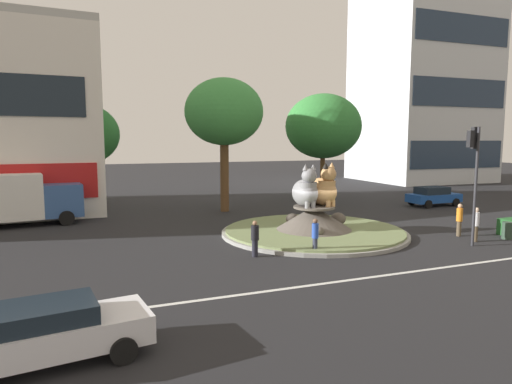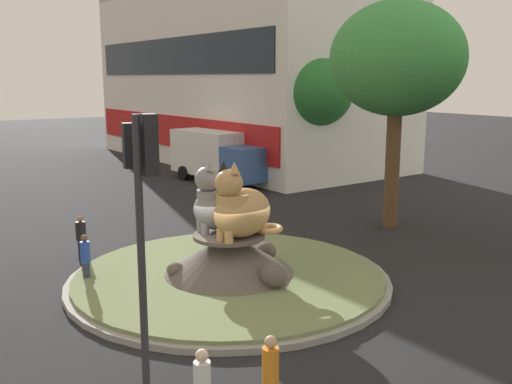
# 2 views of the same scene
# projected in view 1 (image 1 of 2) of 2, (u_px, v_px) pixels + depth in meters

# --- Properties ---
(ground_plane) EXTENTS (160.00, 160.00, 0.00)m
(ground_plane) POSITION_uv_depth(u_px,v_px,m) (314.00, 234.00, 24.66)
(ground_plane) COLOR black
(lane_centreline) EXTENTS (112.00, 0.20, 0.01)m
(lane_centreline) POSITION_uv_depth(u_px,v_px,m) (408.00, 272.00, 17.55)
(lane_centreline) COLOR silver
(lane_centreline) RESTS_ON ground
(roundabout_island) EXTENTS (10.23, 10.23, 1.58)m
(roundabout_island) POSITION_uv_depth(u_px,v_px,m) (314.00, 225.00, 24.61)
(roundabout_island) COLOR gray
(roundabout_island) RESTS_ON ground
(cat_statue_grey) EXTENTS (1.67, 2.40, 2.35)m
(cat_statue_grey) POSITION_uv_depth(u_px,v_px,m) (306.00, 191.00, 24.20)
(cat_statue_grey) COLOR gray
(cat_statue_grey) RESTS_ON roundabout_island
(cat_statue_calico) EXTENTS (1.79, 2.68, 2.43)m
(cat_statue_calico) POSITION_uv_depth(u_px,v_px,m) (323.00, 190.00, 24.65)
(cat_statue_calico) COLOR tan
(cat_statue_calico) RESTS_ON roundabout_island
(traffic_light_mast) EXTENTS (0.78, 0.47, 5.82)m
(traffic_light_mast) POSITION_uv_depth(u_px,v_px,m) (474.00, 160.00, 21.49)
(traffic_light_mast) COLOR #2D2D33
(traffic_light_mast) RESTS_ON ground
(office_tower) EXTENTS (14.39, 13.60, 35.28)m
(office_tower) POSITION_uv_depth(u_px,v_px,m) (423.00, 41.00, 56.02)
(office_tower) COLOR silver
(office_tower) RESTS_ON ground
(broadleaf_tree_behind_island) EXTENTS (5.64, 5.64, 9.61)m
(broadleaf_tree_behind_island) POSITION_uv_depth(u_px,v_px,m) (224.00, 113.00, 31.85)
(broadleaf_tree_behind_island) COLOR brown
(broadleaf_tree_behind_island) RESTS_ON ground
(second_tree_near_tower) EXTENTS (5.09, 5.09, 7.77)m
(second_tree_near_tower) POSITION_uv_depth(u_px,v_px,m) (82.00, 134.00, 31.34)
(second_tree_near_tower) COLOR brown
(second_tree_near_tower) RESTS_ON ground
(third_tree_left) EXTENTS (6.62, 6.62, 9.21)m
(third_tree_left) POSITION_uv_depth(u_px,v_px,m) (323.00, 126.00, 38.87)
(third_tree_left) COLOR brown
(third_tree_left) RESTS_ON ground
(pedestrian_white_shirt) EXTENTS (0.31, 0.31, 1.77)m
(pedestrian_white_shirt) POSITION_uv_depth(u_px,v_px,m) (476.00, 223.00, 22.75)
(pedestrian_white_shirt) COLOR brown
(pedestrian_white_shirt) RESTS_ON ground
(pedestrian_black_shirt) EXTENTS (0.36, 0.36, 1.63)m
(pedestrian_black_shirt) POSITION_uv_depth(u_px,v_px,m) (255.00, 238.00, 19.80)
(pedestrian_black_shirt) COLOR black
(pedestrian_black_shirt) RESTS_ON ground
(pedestrian_orange_shirt) EXTENTS (0.32, 0.32, 1.77)m
(pedestrian_orange_shirt) POSITION_uv_depth(u_px,v_px,m) (459.00, 219.00, 24.04)
(pedestrian_orange_shirt) COLOR brown
(pedestrian_orange_shirt) RESTS_ON ground
(pedestrian_blue_shirt) EXTENTS (0.30, 0.30, 1.66)m
(pedestrian_blue_shirt) POSITION_uv_depth(u_px,v_px,m) (315.00, 235.00, 20.15)
(pedestrian_blue_shirt) COLOR #33384C
(pedestrian_blue_shirt) RESTS_ON ground
(sedan_on_far_lane) EXTENTS (4.76, 2.42, 1.45)m
(sedan_on_far_lane) POSITION_uv_depth(u_px,v_px,m) (46.00, 332.00, 10.29)
(sedan_on_far_lane) COLOR silver
(sedan_on_far_lane) RESTS_ON ground
(hatchback_near_shophouse) EXTENTS (4.18, 2.03, 1.53)m
(hatchback_near_shophouse) POSITION_uv_depth(u_px,v_px,m) (433.00, 196.00, 35.20)
(hatchback_near_shophouse) COLOR #19479E
(hatchback_near_shophouse) RESTS_ON ground
(delivery_box_truck) EXTENTS (7.65, 3.20, 3.15)m
(delivery_box_truck) POSITION_uv_depth(u_px,v_px,m) (12.00, 199.00, 26.57)
(delivery_box_truck) COLOR #335693
(delivery_box_truck) RESTS_ON ground
(litter_bin) EXTENTS (0.56, 0.56, 0.90)m
(litter_bin) POSITION_uv_depth(u_px,v_px,m) (508.00, 231.00, 23.41)
(litter_bin) COLOR #2D4233
(litter_bin) RESTS_ON ground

